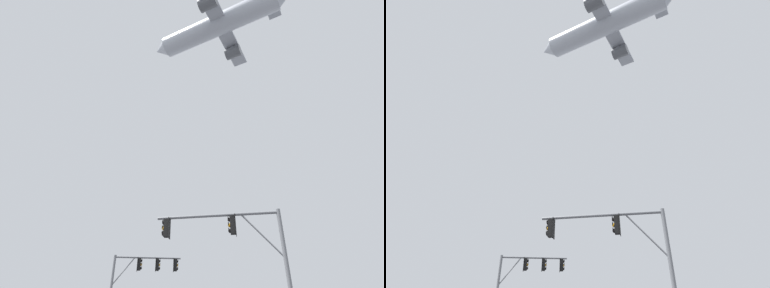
# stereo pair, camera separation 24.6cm
# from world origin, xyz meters

# --- Properties ---
(signal_pole_near) EXTENTS (6.15, 1.41, 6.54)m
(signal_pole_near) POSITION_xyz_m (3.45, 8.98, 4.92)
(signal_pole_near) COLOR slate
(signal_pole_near) RESTS_ON ground
(signal_pole_far) EXTENTS (5.36, 0.78, 6.38)m
(signal_pole_far) POSITION_xyz_m (-2.60, 19.61, 4.91)
(signal_pole_far) COLOR slate
(signal_pole_far) RESTS_ON ground
(airplane) EXTENTS (27.26, 21.05, 8.00)m
(airplane) POSITION_xyz_m (7.02, 31.36, 52.40)
(airplane) COLOR #B7BCC6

